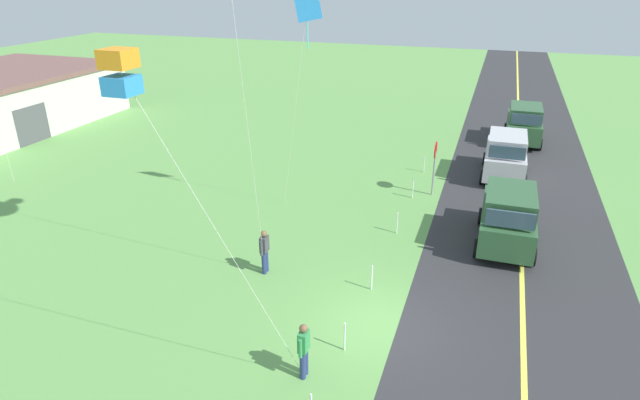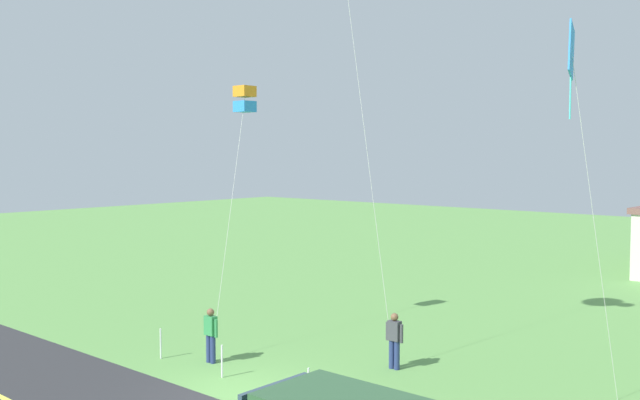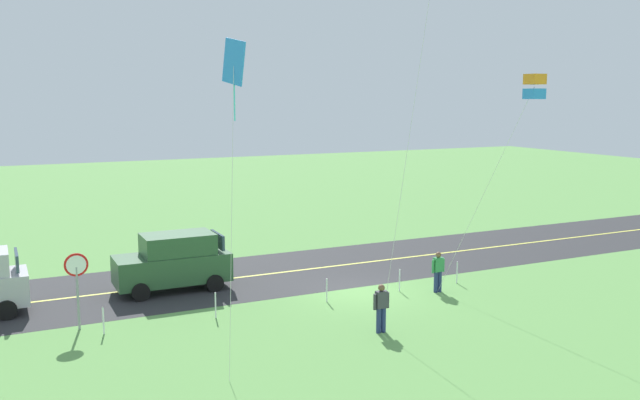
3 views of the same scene
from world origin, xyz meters
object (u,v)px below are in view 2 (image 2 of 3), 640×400
(person_adult_near, at_px, (394,339))
(kite_blue_mid, at_px, (245,100))
(kite_yellow_high, at_px, (572,57))
(person_adult_companion, at_px, (211,333))

(person_adult_near, bearing_deg, kite_blue_mid, -71.77)
(kite_yellow_high, bearing_deg, kite_blue_mid, -178.93)
(person_adult_near, height_order, kite_yellow_high, kite_yellow_high)
(kite_yellow_high, bearing_deg, person_adult_near, -178.34)
(person_adult_companion, height_order, kite_yellow_high, kite_yellow_high)
(kite_blue_mid, relative_size, kite_yellow_high, 0.91)
(person_adult_companion, height_order, kite_blue_mid, kite_blue_mid)
(person_adult_companion, xyz_separation_m, kite_yellow_high, (9.25, 3.17, 7.47))
(person_adult_companion, distance_m, kite_yellow_high, 12.30)
(person_adult_near, bearing_deg, kite_yellow_high, 109.29)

